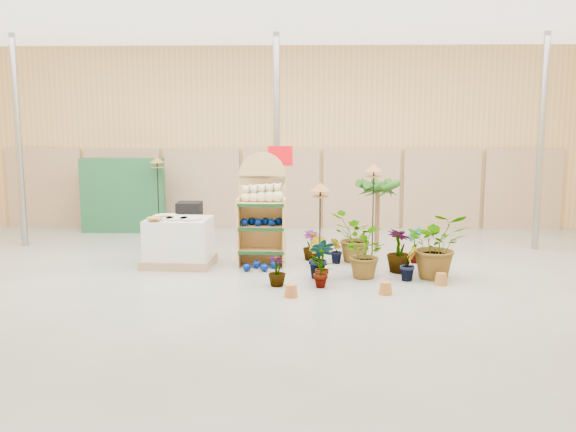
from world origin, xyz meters
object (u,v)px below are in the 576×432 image
Objects in this scene: pallet_stack at (179,242)px; display_shelf at (262,214)px; potted_plant_2 at (362,253)px; bird_table_front at (320,190)px.

display_shelf is at bearing 9.06° from pallet_stack.
display_shelf is at bearing 152.02° from potted_plant_2.
pallet_stack is at bearing 166.41° from potted_plant_2.
display_shelf reaches higher than pallet_stack.
potted_plant_2 is at bearing -9.95° from pallet_stack.
pallet_stack is at bearing -173.67° from display_shelf.
pallet_stack is (-1.57, -0.15, -0.52)m from display_shelf.
display_shelf is 1.27× the size of bird_table_front.
pallet_stack is 3.49m from potted_plant_2.
display_shelf is 1.66m from pallet_stack.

